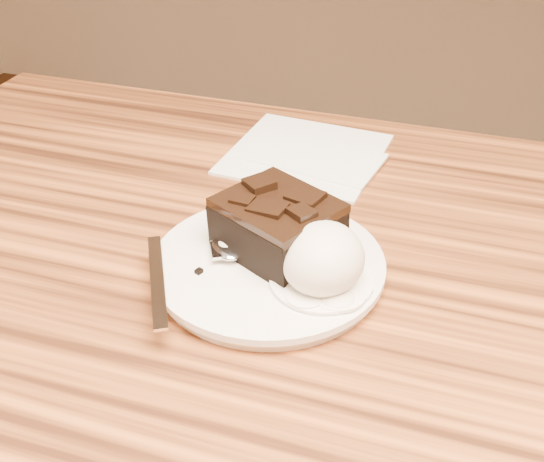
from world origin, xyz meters
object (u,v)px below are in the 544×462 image
(ice_cream_scoop, at_px, (323,258))
(napkin, at_px, (305,153))
(plate, at_px, (268,268))
(spoon, at_px, (228,247))
(brownie, at_px, (278,229))

(ice_cream_scoop, distance_m, napkin, 0.26)
(ice_cream_scoop, bearing_deg, plate, 162.95)
(plate, distance_m, spoon, 0.04)
(ice_cream_scoop, relative_size, napkin, 0.44)
(napkin, bearing_deg, plate, -82.31)
(ice_cream_scoop, height_order, spoon, ice_cream_scoop)
(spoon, xyz_separation_m, napkin, (0.01, 0.22, -0.02))
(napkin, bearing_deg, spoon, -91.63)
(plate, height_order, napkin, plate)
(plate, bearing_deg, brownie, 81.56)
(plate, bearing_deg, spoon, 179.19)
(ice_cream_scoop, bearing_deg, spoon, 169.57)
(spoon, bearing_deg, napkin, 59.70)
(plate, height_order, ice_cream_scoop, ice_cream_scoop)
(plate, relative_size, napkin, 1.22)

